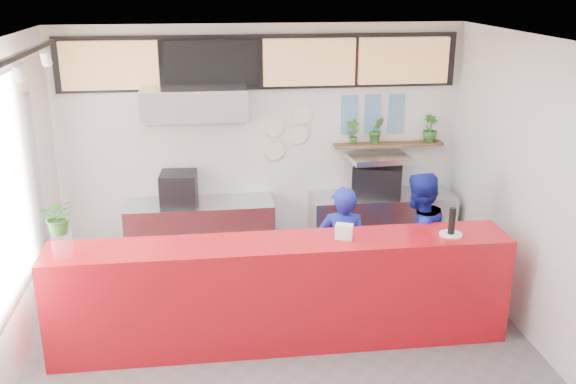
% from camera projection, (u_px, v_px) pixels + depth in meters
% --- Properties ---
extents(floor, '(5.00, 5.00, 0.00)m').
position_uv_depth(floor, '(287.00, 363.00, 6.15)').
color(floor, slate).
rests_on(floor, ground).
extents(ceiling, '(5.00, 5.00, 0.00)m').
position_uv_depth(ceiling, '(287.00, 45.00, 5.19)').
color(ceiling, silver).
extents(wall_back, '(5.00, 0.00, 5.00)m').
position_uv_depth(wall_back, '(262.00, 147.00, 8.02)').
color(wall_back, white).
rests_on(wall_back, ground).
extents(wall_right, '(0.00, 5.00, 5.00)m').
position_uv_depth(wall_right, '(553.00, 205.00, 5.97)').
color(wall_right, white).
rests_on(wall_right, ground).
extents(service_counter, '(4.50, 0.60, 1.10)m').
position_uv_depth(service_counter, '(282.00, 293.00, 6.35)').
color(service_counter, red).
rests_on(service_counter, ground).
extents(cream_band, '(5.00, 0.02, 0.80)m').
position_uv_depth(cream_band, '(261.00, 58.00, 7.65)').
color(cream_band, beige).
rests_on(cream_band, wall_back).
extents(prep_bench, '(1.80, 0.60, 0.90)m').
position_uv_depth(prep_bench, '(201.00, 236.00, 7.98)').
color(prep_bench, '#B2B5BA').
rests_on(prep_bench, ground).
extents(panini_oven, '(0.46, 0.46, 0.39)m').
position_uv_depth(panini_oven, '(179.00, 188.00, 7.74)').
color(panini_oven, black).
rests_on(panini_oven, prep_bench).
extents(extraction_hood, '(1.20, 0.70, 0.35)m').
position_uv_depth(extraction_hood, '(195.00, 102.00, 7.38)').
color(extraction_hood, '#B2B5BA').
rests_on(extraction_hood, ceiling).
extents(hood_lip, '(1.20, 0.69, 0.31)m').
position_uv_depth(hood_lip, '(195.00, 119.00, 7.45)').
color(hood_lip, '#B2B5BA').
rests_on(hood_lip, ceiling).
extents(right_bench, '(1.80, 0.60, 0.90)m').
position_uv_depth(right_bench, '(381.00, 228.00, 8.25)').
color(right_bench, '#B2B5BA').
rests_on(right_bench, ground).
extents(espresso_machine, '(0.71, 0.60, 0.39)m').
position_uv_depth(espresso_machine, '(377.00, 180.00, 8.04)').
color(espresso_machine, black).
rests_on(espresso_machine, right_bench).
extents(espresso_tray, '(0.77, 0.57, 0.07)m').
position_uv_depth(espresso_tray, '(378.00, 158.00, 7.94)').
color(espresso_tray, silver).
rests_on(espresso_tray, espresso_machine).
extents(herb_shelf, '(1.40, 0.18, 0.04)m').
position_uv_depth(herb_shelf, '(388.00, 144.00, 8.11)').
color(herb_shelf, brown).
rests_on(herb_shelf, wall_back).
extents(menu_board_far_left, '(1.10, 0.10, 0.55)m').
position_uv_depth(menu_board_far_left, '(110.00, 65.00, 7.36)').
color(menu_board_far_left, tan).
rests_on(menu_board_far_left, wall_back).
extents(menu_board_mid_left, '(1.10, 0.10, 0.55)m').
position_uv_depth(menu_board_mid_left, '(211.00, 64.00, 7.50)').
color(menu_board_mid_left, black).
rests_on(menu_board_mid_left, wall_back).
extents(menu_board_mid_right, '(1.10, 0.10, 0.55)m').
position_uv_depth(menu_board_mid_right, '(309.00, 62.00, 7.63)').
color(menu_board_mid_right, tan).
rests_on(menu_board_mid_right, wall_back).
extents(menu_board_far_right, '(1.10, 0.10, 0.55)m').
position_uv_depth(menu_board_far_right, '(404.00, 61.00, 7.77)').
color(menu_board_far_right, tan).
rests_on(menu_board_far_right, wall_back).
extents(soffit, '(4.80, 0.04, 0.65)m').
position_uv_depth(soffit, '(261.00, 62.00, 7.64)').
color(soffit, black).
rests_on(soffit, wall_back).
extents(window_pane, '(0.04, 2.20, 1.90)m').
position_uv_depth(window_pane, '(2.00, 197.00, 5.59)').
color(window_pane, silver).
rests_on(window_pane, wall_left).
extents(window_frame, '(0.03, 2.30, 2.00)m').
position_uv_depth(window_frame, '(4.00, 197.00, 5.59)').
color(window_frame, '#B2B5BA').
rests_on(window_frame, wall_left).
extents(track_rail, '(0.05, 2.40, 0.04)m').
position_uv_depth(track_rail, '(18.00, 56.00, 4.95)').
color(track_rail, black).
rests_on(track_rail, ceiling).
extents(dec_plate_a, '(0.24, 0.03, 0.24)m').
position_uv_depth(dec_plate_a, '(274.00, 127.00, 7.93)').
color(dec_plate_a, silver).
rests_on(dec_plate_a, wall_back).
extents(dec_plate_b, '(0.24, 0.03, 0.24)m').
position_uv_depth(dec_plate_b, '(298.00, 134.00, 7.99)').
color(dec_plate_b, silver).
rests_on(dec_plate_b, wall_back).
extents(dec_plate_c, '(0.24, 0.03, 0.24)m').
position_uv_depth(dec_plate_c, '(274.00, 151.00, 8.02)').
color(dec_plate_c, silver).
rests_on(dec_plate_c, wall_back).
extents(dec_plate_d, '(0.24, 0.03, 0.24)m').
position_uv_depth(dec_plate_d, '(302.00, 114.00, 7.92)').
color(dec_plate_d, silver).
rests_on(dec_plate_d, wall_back).
extents(photo_frame_a, '(0.20, 0.02, 0.25)m').
position_uv_depth(photo_frame_a, '(350.00, 105.00, 7.97)').
color(photo_frame_a, '#598CBF').
rests_on(photo_frame_a, wall_back).
extents(photo_frame_b, '(0.20, 0.02, 0.25)m').
position_uv_depth(photo_frame_b, '(373.00, 105.00, 8.01)').
color(photo_frame_b, '#598CBF').
rests_on(photo_frame_b, wall_back).
extents(photo_frame_c, '(0.20, 0.02, 0.25)m').
position_uv_depth(photo_frame_c, '(396.00, 104.00, 8.04)').
color(photo_frame_c, '#598CBF').
rests_on(photo_frame_c, wall_back).
extents(photo_frame_d, '(0.20, 0.02, 0.25)m').
position_uv_depth(photo_frame_d, '(349.00, 125.00, 8.05)').
color(photo_frame_d, '#598CBF').
rests_on(photo_frame_d, wall_back).
extents(photo_frame_e, '(0.20, 0.02, 0.25)m').
position_uv_depth(photo_frame_e, '(372.00, 124.00, 8.09)').
color(photo_frame_e, '#598CBF').
rests_on(photo_frame_e, wall_back).
extents(photo_frame_f, '(0.20, 0.02, 0.25)m').
position_uv_depth(photo_frame_f, '(395.00, 124.00, 8.12)').
color(photo_frame_f, '#598CBF').
rests_on(photo_frame_f, wall_back).
extents(staff_center, '(0.58, 0.42, 1.47)m').
position_uv_depth(staff_center, '(342.00, 252.00, 6.84)').
color(staff_center, '#152093').
rests_on(staff_center, ground).
extents(staff_right, '(0.95, 0.88, 1.57)m').
position_uv_depth(staff_right, '(416.00, 242.00, 6.95)').
color(staff_right, '#152093').
rests_on(staff_right, ground).
extents(herb_a, '(0.19, 0.16, 0.32)m').
position_uv_depth(herb_a, '(353.00, 132.00, 8.00)').
color(herb_a, '#306B25').
rests_on(herb_a, herb_shelf).
extents(herb_b, '(0.20, 0.16, 0.34)m').
position_uv_depth(herb_b, '(377.00, 130.00, 8.03)').
color(herb_b, '#306B25').
rests_on(herb_b, herb_shelf).
extents(herb_d, '(0.23, 0.22, 0.34)m').
position_uv_depth(herb_d, '(430.00, 128.00, 8.12)').
color(herb_d, '#306B25').
rests_on(herb_d, herb_shelf).
extents(glass_vase, '(0.21, 0.21, 0.23)m').
position_uv_depth(glass_vase, '(62.00, 245.00, 5.82)').
color(glass_vase, white).
rests_on(glass_vase, service_counter).
extents(basil_vase, '(0.34, 0.31, 0.34)m').
position_uv_depth(basil_vase, '(59.00, 216.00, 5.73)').
color(basil_vase, '#306B25').
rests_on(basil_vase, glass_vase).
extents(napkin_holder, '(0.20, 0.16, 0.15)m').
position_uv_depth(napkin_holder, '(344.00, 232.00, 6.22)').
color(napkin_holder, white).
rests_on(napkin_holder, service_counter).
extents(white_plate, '(0.29, 0.29, 0.02)m').
position_uv_depth(white_plate, '(451.00, 234.00, 6.32)').
color(white_plate, white).
rests_on(white_plate, service_counter).
extents(pepper_mill, '(0.09, 0.09, 0.27)m').
position_uv_depth(pepper_mill, '(452.00, 221.00, 6.28)').
color(pepper_mill, black).
rests_on(pepper_mill, white_plate).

